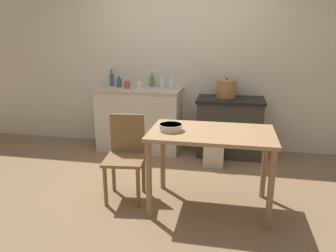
% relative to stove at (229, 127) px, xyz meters
% --- Properties ---
extents(ground_plane, '(14.00, 14.00, 0.00)m').
position_rel_stove_xyz_m(ground_plane, '(-0.73, -1.28, -0.41)').
color(ground_plane, '#896B4C').
extents(wall_back, '(8.00, 0.07, 2.55)m').
position_rel_stove_xyz_m(wall_back, '(-0.73, 0.30, 0.87)').
color(wall_back, beige).
rests_on(wall_back, ground_plane).
extents(counter_cabinet, '(1.22, 0.59, 0.92)m').
position_rel_stove_xyz_m(counter_cabinet, '(-1.30, -0.02, 0.05)').
color(counter_cabinet, beige).
rests_on(counter_cabinet, ground_plane).
extents(stove, '(0.92, 0.57, 0.82)m').
position_rel_stove_xyz_m(stove, '(0.00, 0.00, 0.00)').
color(stove, '#38332D').
rests_on(stove, ground_plane).
extents(work_table, '(1.17, 0.71, 0.79)m').
position_rel_stove_xyz_m(work_table, '(-0.16, -1.54, 0.26)').
color(work_table, '#A87F56').
rests_on(work_table, ground_plane).
extents(chair, '(0.44, 0.44, 0.87)m').
position_rel_stove_xyz_m(chair, '(-1.04, -1.48, 0.06)').
color(chair, olive).
rests_on(chair, ground_plane).
extents(flour_sack, '(0.26, 0.18, 0.42)m').
position_rel_stove_xyz_m(flour_sack, '(-0.18, -0.47, -0.20)').
color(flour_sack, beige).
rests_on(flour_sack, ground_plane).
extents(stock_pot, '(0.28, 0.28, 0.27)m').
position_rel_stove_xyz_m(stock_pot, '(-0.07, 0.06, 0.53)').
color(stock_pot, '#B77A47').
rests_on(stock_pot, stove).
extents(mixing_bowl_large, '(0.23, 0.23, 0.06)m').
position_rel_stove_xyz_m(mixing_bowl_large, '(-0.54, -1.59, 0.41)').
color(mixing_bowl_large, silver).
rests_on(mixing_bowl_large, work_table).
extents(bottle_far_left, '(0.06, 0.06, 0.25)m').
position_rel_stove_xyz_m(bottle_far_left, '(-1.77, 0.14, 0.60)').
color(bottle_far_left, '#3D5675').
rests_on(bottle_far_left, counter_cabinet).
extents(bottle_left, '(0.08, 0.08, 0.18)m').
position_rel_stove_xyz_m(bottle_left, '(-0.83, 0.02, 0.58)').
color(bottle_left, silver).
rests_on(bottle_left, counter_cabinet).
extents(bottle_mid_left, '(0.08, 0.08, 0.16)m').
position_rel_stove_xyz_m(bottle_mid_left, '(-1.62, 0.05, 0.57)').
color(bottle_mid_left, '#3D5675').
rests_on(bottle_mid_left, counter_cabinet).
extents(bottle_center_left, '(0.08, 0.08, 0.17)m').
position_rel_stove_xyz_m(bottle_center_left, '(-0.99, 0.11, 0.57)').
color(bottle_center_left, silver).
rests_on(bottle_center_left, counter_cabinet).
extents(bottle_center, '(0.06, 0.06, 0.20)m').
position_rel_stove_xyz_m(bottle_center, '(-1.16, 0.17, 0.59)').
color(bottle_center, '#517F5B').
rests_on(bottle_center, counter_cabinet).
extents(cup_center_right, '(0.08, 0.08, 0.10)m').
position_rel_stove_xyz_m(cup_center_right, '(-1.29, -0.06, 0.56)').
color(cup_center_right, silver).
rests_on(cup_center_right, counter_cabinet).
extents(cup_mid_right, '(0.09, 0.09, 0.10)m').
position_rel_stove_xyz_m(cup_mid_right, '(-1.46, -0.06, 0.56)').
color(cup_mid_right, '#B74C42').
rests_on(cup_mid_right, counter_cabinet).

